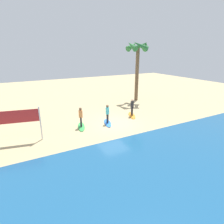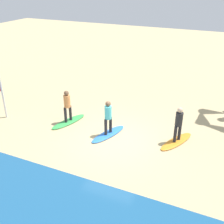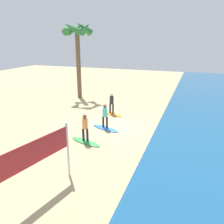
{
  "view_description": "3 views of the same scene",
  "coord_description": "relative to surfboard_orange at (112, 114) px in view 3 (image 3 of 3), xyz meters",
  "views": [
    {
      "loc": [
        7.58,
        13.8,
        6.18
      ],
      "look_at": [
        0.38,
        0.45,
        1.25
      ],
      "focal_mm": 30.26,
      "sensor_mm": 36.0,
      "label": 1
    },
    {
      "loc": [
        -4.28,
        9.87,
        6.75
      ],
      "look_at": [
        0.36,
        -0.42,
        1.13
      ],
      "focal_mm": 44.3,
      "sensor_mm": 36.0,
      "label": 2
    },
    {
      "loc": [
        13.7,
        5.17,
        5.79
      ],
      "look_at": [
        0.24,
        0.18,
        1.17
      ],
      "focal_mm": 36.55,
      "sensor_mm": 36.0,
      "label": 3
    }
  ],
  "objects": [
    {
      "name": "surfboard_blue",
      "position": [
        3.06,
        0.67,
        0.0
      ],
      "size": [
        1.19,
        2.17,
        0.09
      ],
      "primitive_type": "ellipsoid",
      "rotation": [
        0.0,
        0.0,
        1.25
      ],
      "color": "blue",
      "rests_on": "ground"
    },
    {
      "name": "ground_plane",
      "position": [
        2.6,
        0.9,
        -0.04
      ],
      "size": [
        60.0,
        60.0,
        0.0
      ],
      "primitive_type": "plane",
      "color": "tan"
    },
    {
      "name": "surfboard_orange",
      "position": [
        0.0,
        0.0,
        0.0
      ],
      "size": [
        1.36,
        2.15,
        0.09
      ],
      "primitive_type": "ellipsoid",
      "rotation": [
        0.0,
        0.0,
        1.16
      ],
      "color": "orange",
      "rests_on": "ground"
    },
    {
      "name": "surfer_green",
      "position": [
        5.43,
        0.39,
        0.99
      ],
      "size": [
        0.32,
        0.45,
        1.64
      ],
      "color": "#232328",
      "rests_on": "surfboard_green"
    },
    {
      "name": "surfer_blue",
      "position": [
        3.06,
        0.67,
        0.99
      ],
      "size": [
        0.32,
        0.44,
        1.64
      ],
      "color": "#232328",
      "rests_on": "surfboard_blue"
    },
    {
      "name": "surfer_orange",
      "position": [
        0.0,
        0.0,
        0.99
      ],
      "size": [
        0.32,
        0.43,
        1.64
      ],
      "color": "#232328",
      "rests_on": "surfboard_orange"
    },
    {
      "name": "palm_tree",
      "position": [
        -4.04,
        -5.01,
        5.93
      ],
      "size": [
        2.88,
        3.03,
        7.45
      ],
      "color": "brown",
      "rests_on": "ground"
    },
    {
      "name": "surfboard_green",
      "position": [
        5.43,
        0.39,
        0.0
      ],
      "size": [
        1.15,
        2.17,
        0.09
      ],
      "primitive_type": "ellipsoid",
      "rotation": [
        0.0,
        0.0,
        1.28
      ],
      "color": "green",
      "rests_on": "ground"
    }
  ]
}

